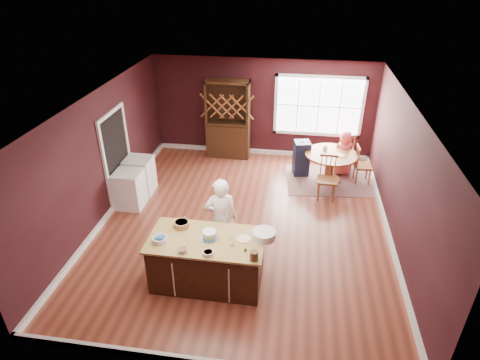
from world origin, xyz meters
name	(u,v)px	position (x,y,z in m)	size (l,w,h in m)	color
room_shell	(245,167)	(0.00, 0.00, 1.35)	(7.00, 7.00, 7.00)	brown
window	(319,106)	(1.50, 3.47, 1.50)	(2.36, 0.10, 1.66)	white
doorway	(117,158)	(-2.97, 0.60, 1.02)	(0.08, 1.26, 2.13)	white
kitchen_island	(207,261)	(-0.38, -1.84, 0.44)	(1.92, 1.01, 0.92)	black
dining_table	(330,161)	(1.85, 2.15, 0.53)	(1.29, 1.29, 0.75)	#935D2C
baker	(221,219)	(-0.28, -1.10, 0.83)	(0.60, 0.40, 1.65)	white
layer_cake	(209,235)	(-0.33, -1.80, 0.99)	(0.33, 0.33, 0.13)	white
bowl_blue	(160,240)	(-1.11, -2.02, 0.97)	(0.24, 0.24, 0.09)	#E8EBCE
bowl_yellow	(182,224)	(-0.87, -1.56, 0.97)	(0.27, 0.27, 0.10)	#836144
bowl_pink	(182,250)	(-0.67, -2.22, 0.95)	(0.16, 0.16, 0.06)	white
bowl_olive	(208,253)	(-0.26, -2.22, 0.95)	(0.17, 0.17, 0.06)	#F5E7CE
drinking_glass	(232,241)	(0.07, -1.94, 1.00)	(0.08, 0.08, 0.17)	silver
dinner_plate	(243,239)	(0.23, -1.75, 0.93)	(0.24, 0.24, 0.02)	beige
white_tub	(264,235)	(0.56, -1.67, 0.99)	(0.39, 0.39, 0.13)	silver
stoneware_crock	(254,256)	(0.46, -2.23, 1.00)	(0.13, 0.13, 0.16)	#433019
toy_figurine	(245,249)	(0.30, -2.04, 0.96)	(0.04, 0.04, 0.07)	#FFFB24
rug	(328,180)	(1.85, 2.15, 0.01)	(2.11, 1.63, 0.01)	brown
chair_east	(363,164)	(2.66, 2.19, 0.49)	(0.42, 0.40, 0.99)	brown
chair_south	(327,178)	(1.75, 1.28, 0.53)	(0.45, 0.42, 1.06)	brown
chair_north	(344,151)	(2.24, 2.87, 0.52)	(0.44, 0.42, 1.04)	#9C5A28
seated_woman	(344,153)	(2.20, 2.59, 0.59)	(0.58, 0.38, 1.19)	#E15557
high_chair	(301,157)	(1.14, 2.39, 0.48)	(0.38, 0.38, 0.95)	black
toddler	(301,144)	(1.10, 2.50, 0.81)	(0.18, 0.14, 0.26)	#8CA5BF
table_plate	(341,155)	(2.07, 2.07, 0.76)	(0.21, 0.21, 0.02)	beige
table_cup	(325,148)	(1.71, 2.35, 0.80)	(0.13, 0.13, 0.10)	white
hutch	(228,119)	(-0.91, 3.22, 1.08)	(1.18, 0.49, 2.16)	black
washer	(129,189)	(-2.64, 0.28, 0.43)	(0.59, 0.57, 0.86)	silver
dryer	(140,175)	(-2.64, 0.92, 0.44)	(0.61, 0.59, 0.88)	white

